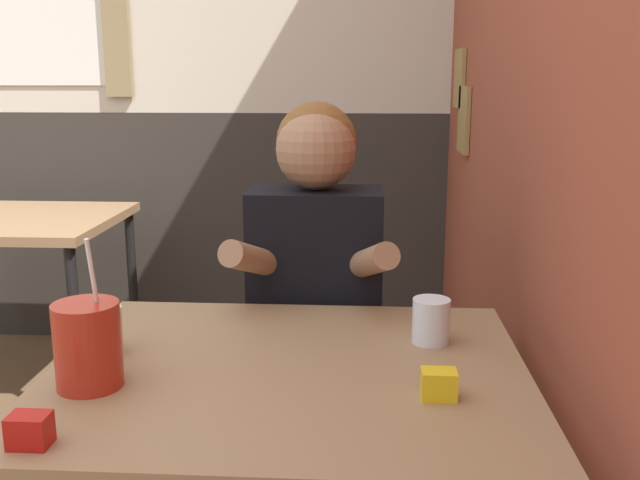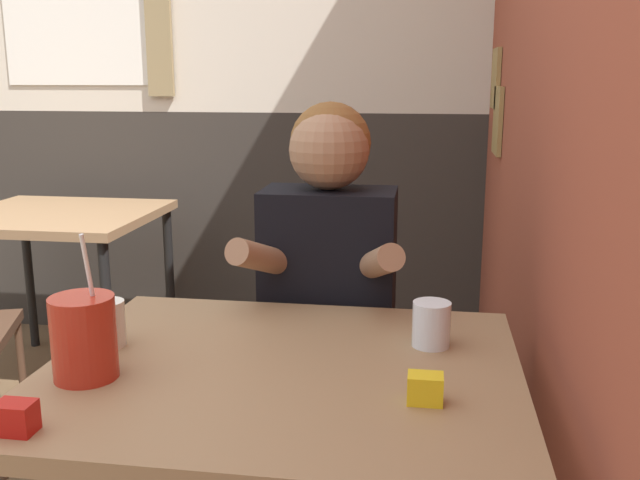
# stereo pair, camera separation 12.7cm
# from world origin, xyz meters

# --- Properties ---
(brick_wall_right) EXTENTS (0.08, 4.36, 2.70)m
(brick_wall_right) POSITION_xyz_m (1.38, 1.19, 1.35)
(brick_wall_right) COLOR brown
(brick_wall_right) RESTS_ON ground_plane
(back_wall) EXTENTS (5.70, 0.09, 2.70)m
(back_wall) POSITION_xyz_m (-0.02, 2.39, 1.36)
(back_wall) COLOR beige
(back_wall) RESTS_ON ground_plane
(main_table) EXTENTS (0.90, 0.76, 0.72)m
(main_table) POSITION_xyz_m (0.83, 0.35, 0.65)
(main_table) COLOR #93704C
(main_table) RESTS_ON ground_plane
(background_table) EXTENTS (0.77, 0.72, 0.72)m
(background_table) POSITION_xyz_m (-0.40, 1.77, 0.64)
(background_table) COLOR #93704C
(background_table) RESTS_ON ground_plane
(person_seated) EXTENTS (0.42, 0.40, 1.20)m
(person_seated) POSITION_xyz_m (0.85, 0.87, 0.63)
(person_seated) COLOR black
(person_seated) RESTS_ON ground_plane
(cocktail_pitcher) EXTENTS (0.12, 0.12, 0.27)m
(cocktail_pitcher) POSITION_xyz_m (0.49, 0.24, 0.80)
(cocktail_pitcher) COLOR #B22819
(cocktail_pitcher) RESTS_ON main_table
(glass_near_pitcher) EXTENTS (0.08, 0.08, 0.09)m
(glass_near_pitcher) POSITION_xyz_m (1.11, 0.50, 0.77)
(glass_near_pitcher) COLOR silver
(glass_near_pitcher) RESTS_ON main_table
(glass_center) EXTENTS (0.07, 0.07, 0.09)m
(glass_center) POSITION_xyz_m (0.46, 0.40, 0.77)
(glass_center) COLOR silver
(glass_center) RESTS_ON main_table
(condiment_ketchup) EXTENTS (0.06, 0.04, 0.05)m
(condiment_ketchup) POSITION_xyz_m (0.48, 0.03, 0.75)
(condiment_ketchup) COLOR #B7140F
(condiment_ketchup) RESTS_ON main_table
(condiment_mustard) EXTENTS (0.06, 0.04, 0.05)m
(condiment_mustard) POSITION_xyz_m (1.10, 0.23, 0.75)
(condiment_mustard) COLOR yellow
(condiment_mustard) RESTS_ON main_table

